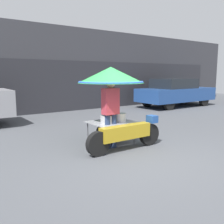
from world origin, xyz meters
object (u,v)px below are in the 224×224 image
object	(u,v)px
parked_car	(176,92)
vendor_person	(110,109)
vendor_motorcycle_cart	(113,87)
potted_plant	(186,92)

from	to	relation	value
parked_car	vendor_person	bearing A→B (deg)	-149.45
vendor_motorcycle_cart	vendor_person	bearing A→B (deg)	-137.32
parked_car	potted_plant	distance (m)	2.39
vendor_motorcycle_cart	parked_car	xyz separation A→B (m)	(7.19, 4.18, -0.67)
vendor_motorcycle_cart	potted_plant	world-z (taller)	vendor_motorcycle_cart
vendor_motorcycle_cart	potted_plant	xyz separation A→B (m)	(9.35, 5.21, -0.79)
vendor_motorcycle_cart	vendor_person	world-z (taller)	vendor_motorcycle_cart
parked_car	potted_plant	size ratio (longest dim) A/B	4.02
vendor_motorcycle_cart	vendor_person	size ratio (longest dim) A/B	1.23
vendor_motorcycle_cart	potted_plant	bearing A→B (deg)	29.10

